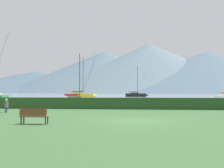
% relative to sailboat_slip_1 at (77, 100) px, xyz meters
% --- Properties ---
extents(ground_plane, '(1000.00, 1000.00, 0.00)m').
position_rel_sailboat_slip_1_xyz_m(ground_plane, '(9.80, -24.37, -0.55)').
color(ground_plane, '#385B33').
extents(harbor_water, '(320.00, 246.00, 0.00)m').
position_rel_sailboat_slip_1_xyz_m(harbor_water, '(9.80, 112.63, -0.54)').
color(harbor_water, '#8C9EA3').
rests_on(harbor_water, ground_plane).
extents(hedge_line, '(80.00, 1.20, 1.23)m').
position_rel_sailboat_slip_1_xyz_m(hedge_line, '(9.80, -13.37, 0.07)').
color(hedge_line, '#284C23').
rests_on(hedge_line, ground_plane).
extents(sailboat_slip_1, '(6.69, 2.85, 8.13)m').
position_rel_sailboat_slip_1_xyz_m(sailboat_slip_1, '(0.00, 0.00, 0.00)').
color(sailboat_slip_1, navy).
rests_on(sailboat_slip_1, harbor_water).
extents(sailboat_slip_2, '(8.71, 2.70, 11.47)m').
position_rel_sailboat_slip_1_xyz_m(sailboat_slip_2, '(9.54, 53.20, 0.18)').
color(sailboat_slip_2, black).
rests_on(sailboat_slip_2, harbor_water).
extents(sailboat_slip_6, '(9.25, 3.59, 12.50)m').
position_rel_sailboat_slip_1_xyz_m(sailboat_slip_6, '(-7.07, 34.70, 0.22)').
color(sailboat_slip_6, gold).
rests_on(sailboat_slip_6, harbor_water).
extents(park_bench_near_path, '(1.63, 0.51, 0.95)m').
position_rel_sailboat_slip_1_xyz_m(park_bench_near_path, '(3.90, -26.70, -0.02)').
color(park_bench_near_path, brown).
rests_on(park_bench_near_path, ground_plane).
extents(person_seated_viewer, '(0.36, 0.55, 1.25)m').
position_rel_sailboat_slip_1_xyz_m(person_seated_viewer, '(-1.84, -19.21, 0.14)').
color(person_seated_viewer, '#2D3347').
rests_on(person_seated_viewer, ground_plane).
extents(distant_hill_west_ridge, '(316.30, 316.30, 53.99)m').
position_rel_sailboat_slip_1_xyz_m(distant_hill_west_ridge, '(101.29, 296.57, 26.45)').
color(distant_hill_west_ridge, '#4C6070').
rests_on(distant_hill_west_ridge, ground_plane).
extents(distant_hill_central_peak, '(316.27, 316.27, 36.72)m').
position_rel_sailboat_slip_1_xyz_m(distant_hill_central_peak, '(-163.70, 376.31, 17.81)').
color(distant_hill_central_peak, '#425666').
rests_on(distant_hill_central_peak, ground_plane).
extents(distant_hill_east_ridge, '(301.26, 301.26, 65.19)m').
position_rel_sailboat_slip_1_xyz_m(distant_hill_east_ridge, '(-41.25, 352.18, 32.05)').
color(distant_hill_east_ridge, '#4C6070').
rests_on(distant_hill_east_ridge, ground_plane).
extents(distant_hill_far_shoulder, '(291.07, 291.07, 69.17)m').
position_rel_sailboat_slip_1_xyz_m(distant_hill_far_shoulder, '(26.50, 314.03, 34.04)').
color(distant_hill_far_shoulder, slate).
rests_on(distant_hill_far_shoulder, ground_plane).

